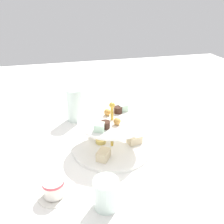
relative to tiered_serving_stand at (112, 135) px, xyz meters
The scene contains 7 objects.
ground_plane 0.05m from the tiered_serving_stand, 144.25° to the left, with size 2.40×2.40×0.00m, color white.
tiered_serving_stand is the anchor object (origin of this frame).
water_glass_tall_right 0.26m from the tiered_serving_stand, 67.24° to the right, with size 0.07×0.07×0.14m, color silver.
water_glass_short_left 0.26m from the tiered_serving_stand, 72.81° to the left, with size 0.06×0.06×0.08m, color silver.
teacup_with_saucer 0.27m from the tiered_serving_stand, 41.78° to the left, with size 0.09×0.09×0.05m.
butter_knife_left 0.31m from the tiered_serving_stand, 147.48° to the right, with size 0.17×0.01×0.00m, color silver.
butter_knife_right 0.31m from the tiered_serving_stand, ahead, with size 0.17×0.01×0.00m, color silver.
Camera 1 is at (0.17, 0.69, 0.49)m, focal length 39.05 mm.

